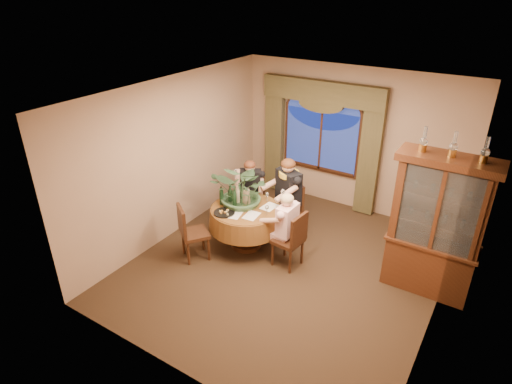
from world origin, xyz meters
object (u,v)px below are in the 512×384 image
Objects in this scene: chair_back at (252,199)px; wine_bottle_4 at (235,199)px; stoneware_vase at (246,197)px; wine_bottle_1 at (221,195)px; china_cabinet at (436,227)px; wine_bottle_2 at (230,195)px; person_scarf at (288,197)px; oil_lamp_right at (486,150)px; chair_front_left at (195,232)px; olive_bowl at (247,208)px; chair_back_right at (287,210)px; wine_bottle_3 at (239,192)px; person_pink at (287,229)px; person_back at (250,191)px; dining_table at (246,227)px; wine_bottle_0 at (238,195)px; centerpiece_plant at (243,169)px; chair_right at (288,239)px; oil_lamp_left at (424,139)px; oil_lamp_center at (454,144)px.

chair_back is 0.96m from wine_bottle_4.
stoneware_vase is 0.42m from wine_bottle_1.
china_cabinet is 3.23m from wine_bottle_2.
oil_lamp_right is at bearing -158.66° from person_scarf.
wine_bottle_1 is (-3.30, -0.59, -0.15)m from china_cabinet.
chair_front_left is 5.71× the size of olive_bowl.
wine_bottle_2 is at bearing -172.17° from oil_lamp_right.
wine_bottle_3 is (-0.63, -0.56, 0.44)m from chair_back_right.
chair_back_right is at bearing 30.72° from person_pink.
chair_back_right is at bearing 149.42° from person_back.
wine_bottle_2 is (-0.70, -0.77, 0.18)m from person_scarf.
dining_table is at bearing 139.87° from olive_bowl.
person_back is 0.83m from wine_bottle_2.
chair_front_left is 2.91× the size of wine_bottle_1.
chair_front_left is at bearing -113.66° from wine_bottle_0.
oil_lamp_right is 4.03m from person_back.
centerpiece_plant is (-0.50, -0.66, 0.67)m from person_scarf.
chair_front_left is 0.66× the size of person_scarf.
wine_bottle_0 is (-0.19, 0.04, 0.54)m from dining_table.
wine_bottle_4 is (-0.55, -0.82, 0.44)m from chair_back_right.
chair_right is at bearing -7.49° from wine_bottle_0.
oil_lamp_left is 0.74m from oil_lamp_right.
chair_right is at bearing -6.24° from dining_table.
oil_lamp_left is 1.30× the size of stoneware_vase.
chair_right is 0.66× the size of person_scarf.
oil_lamp_center is 3.14m from centerpiece_plant.
chair_back_right is (0.38, 0.74, 0.10)m from dining_table.
wine_bottle_2 is 1.00× the size of wine_bottle_3.
centerpiece_plant reaches higher than dining_table.
wine_bottle_1 is at bearing 96.72° from chair_right.
china_cabinet is 1.23m from oil_lamp_center.
olive_bowl is at bearing -170.68° from oil_lamp_right.
person_pink is 3.74× the size of wine_bottle_2.
chair_back is (-3.23, 0.26, -0.58)m from china_cabinet.
oil_lamp_right reaches higher than wine_bottle_1.
wine_bottle_4 is at bearing -168.95° from olive_bowl.
wine_bottle_2 reaches higher than chair_right.
wine_bottle_4 is at bearing 4.29° from wine_bottle_1.
oil_lamp_left reaches higher than olive_bowl.
centerpiece_plant is at bearing 79.63° from chair_back_right.
stoneware_vase reaches higher than chair_right.
olive_bowl is at bearing -169.49° from oil_lamp_center.
wine_bottle_1 is 1.00× the size of wine_bottle_4.
chair_back_right is 1.24m from wine_bottle_1.
oil_lamp_left reaches higher than dining_table.
person_pink is at bearing 3.33° from wine_bottle_4.
person_pink is (-0.06, 0.06, 0.14)m from chair_right.
wine_bottle_1 is (-0.81, -0.87, 0.18)m from person_scarf.
wine_bottle_1 is at bearing -147.50° from stoneware_vase.
oil_lamp_right is at bearing 0.00° from china_cabinet.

